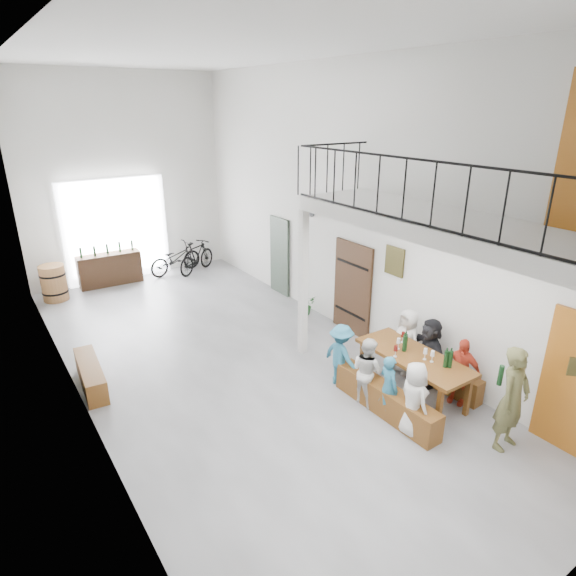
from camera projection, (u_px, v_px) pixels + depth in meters
floor at (234, 360)px, 9.32m from camera, size 12.00×12.00×0.00m
room_walls at (226, 174)px, 8.05m from camera, size 12.00×12.00×12.00m
gateway_portal at (116, 230)px, 13.19m from camera, size 2.80×0.08×2.80m
right_wall_decor at (412, 276)px, 8.68m from camera, size 0.07×8.28×5.07m
balcony at (452, 230)px, 6.89m from camera, size 1.52×5.62×4.00m
tasting_table at (414, 360)px, 7.94m from camera, size 0.84×2.00×0.79m
bench_inner at (385, 400)px, 7.68m from camera, size 0.33×2.04×0.47m
bench_wall at (432, 371)px, 8.52m from camera, size 0.34×1.92×0.44m
tableware at (420, 349)px, 7.82m from camera, size 0.55×1.07×0.35m
side_bench at (91, 375)px, 8.42m from camera, size 0.46×1.55×0.43m
oak_barrel at (54, 283)px, 12.04m from camera, size 0.62×0.62×0.91m
serving_counter at (110, 269)px, 13.12m from camera, size 1.66×0.53×0.86m
counter_bottles at (107, 249)px, 12.91m from camera, size 1.40×0.13×0.28m
guest_left_a at (414, 399)px, 7.09m from camera, size 0.50×0.65×1.18m
guest_left_b at (388, 387)px, 7.48m from camera, size 0.32×0.43×1.08m
guest_left_c at (367, 371)px, 7.85m from camera, size 0.45×0.58×1.17m
guest_left_d at (341, 355)px, 8.34m from camera, size 0.48×0.77×1.15m
guest_right_a at (460, 371)px, 7.84m from camera, size 0.49×0.74×1.16m
guest_right_b at (429, 352)px, 8.36m from camera, size 0.78×1.21×1.24m
guest_right_c at (407, 341)px, 8.74m from camera, size 0.47×0.65×1.24m
host_standing at (513, 399)px, 6.73m from camera, size 0.60×0.42×1.58m
potted_plant at (306, 305)px, 11.30m from camera, size 0.42×0.37×0.45m
bicycle_near at (175, 258)px, 13.98m from camera, size 1.76×0.93×0.88m
bicycle_far at (197, 257)px, 14.04m from camera, size 1.57×1.14×0.93m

